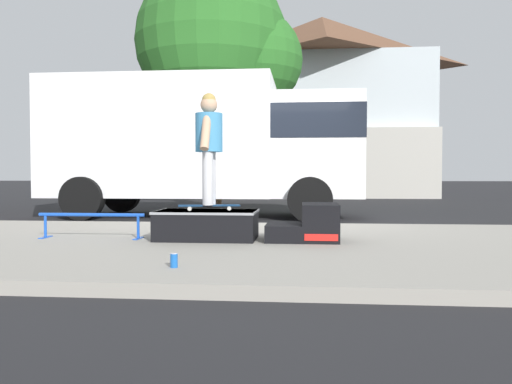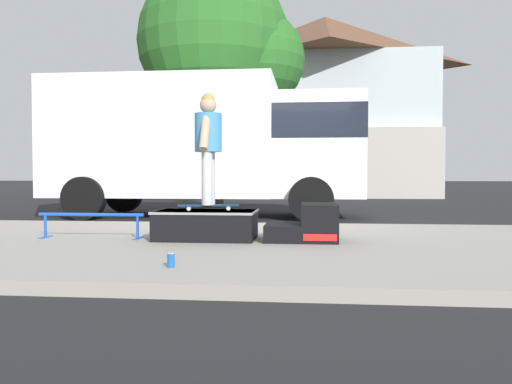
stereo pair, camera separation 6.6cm
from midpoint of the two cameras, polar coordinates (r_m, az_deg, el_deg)
ground_plane at (r=9.33m, az=3.67°, el=-3.87°), size 140.00×140.00×0.00m
sidewalk_slab at (r=6.34m, az=2.88°, el=-6.06°), size 50.00×5.00×0.12m
skate_box at (r=6.61m, az=-5.68°, el=-3.50°), size 1.26×0.79×0.37m
kicker_ramp at (r=6.49m, az=5.58°, el=-3.65°), size 0.89×0.75×0.46m
grind_rail at (r=7.01m, az=-17.95°, el=-2.90°), size 1.40×0.28×0.33m
skateboard at (r=6.64m, az=-5.46°, el=-1.52°), size 0.80×0.36×0.07m
skater_kid at (r=6.65m, az=-5.48°, el=5.80°), size 0.35×0.73×1.42m
soda_can at (r=4.66m, az=-9.43°, el=-7.45°), size 0.07×0.07×0.13m
box_truck at (r=11.72m, az=-5.74°, el=5.63°), size 6.91×2.63×3.05m
street_tree_main at (r=15.72m, az=-4.06°, el=15.66°), size 4.87×4.43×7.04m
house_behind at (r=25.00m, az=7.17°, el=9.48°), size 9.54×8.23×8.40m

